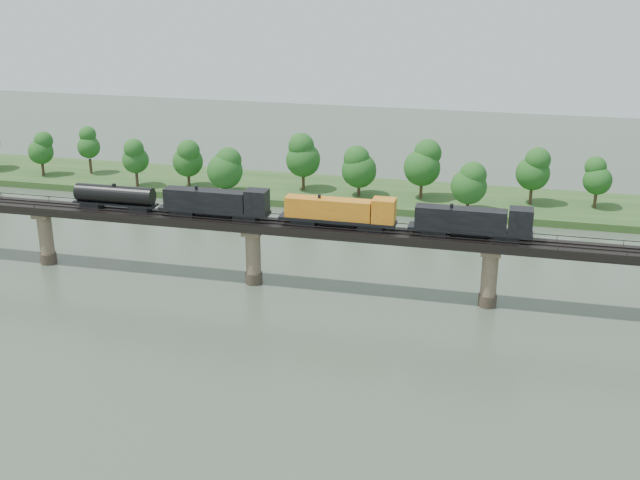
# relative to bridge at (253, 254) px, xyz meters

# --- Properties ---
(ground) EXTENTS (400.00, 400.00, 0.00)m
(ground) POSITION_rel_bridge_xyz_m (0.00, -30.00, -5.46)
(ground) COLOR #374637
(ground) RESTS_ON ground
(far_bank) EXTENTS (300.00, 24.00, 1.60)m
(far_bank) POSITION_rel_bridge_xyz_m (0.00, 55.00, -4.66)
(far_bank) COLOR #2A4B1E
(far_bank) RESTS_ON ground
(bridge) EXTENTS (236.00, 30.00, 11.50)m
(bridge) POSITION_rel_bridge_xyz_m (0.00, 0.00, 0.00)
(bridge) COLOR #473A2D
(bridge) RESTS_ON ground
(bridge_superstructure) EXTENTS (220.00, 4.90, 0.75)m
(bridge_superstructure) POSITION_rel_bridge_xyz_m (0.00, 0.00, 6.33)
(bridge_superstructure) COLOR black
(bridge_superstructure) RESTS_ON bridge
(far_treeline) EXTENTS (289.06, 17.54, 13.60)m
(far_treeline) POSITION_rel_bridge_xyz_m (-8.21, 50.52, 3.37)
(far_treeline) COLOR #382619
(far_treeline) RESTS_ON far_bank
(freight_train) EXTENTS (79.21, 3.09, 5.45)m
(freight_train) POSITION_rel_bridge_xyz_m (7.80, -0.00, 8.64)
(freight_train) COLOR black
(freight_train) RESTS_ON bridge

